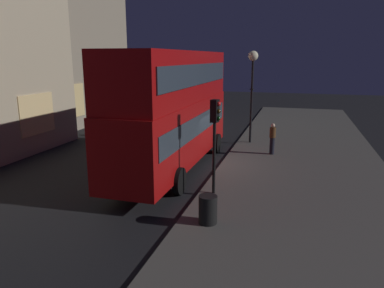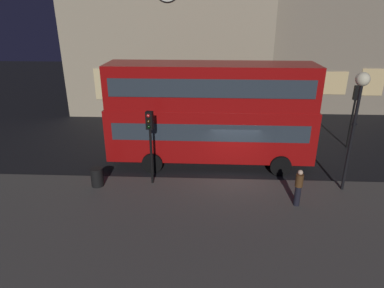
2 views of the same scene
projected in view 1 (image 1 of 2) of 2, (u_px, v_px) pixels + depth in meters
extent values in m
plane|color=black|center=(208.00, 164.00, 18.41)|extent=(80.00, 80.00, 0.00)
cube|color=#4C4944|center=(303.00, 171.00, 17.14)|extent=(44.00, 7.91, 0.12)
cube|color=#F2D18C|center=(37.00, 114.00, 20.23)|extent=(2.73, 0.06, 2.23)
cube|color=gray|center=(29.00, 12.00, 27.59)|extent=(14.49, 9.01, 17.27)
cube|color=#E5C67F|center=(50.00, 97.00, 23.67)|extent=(1.85, 0.06, 2.23)
cube|color=#E5C67F|center=(77.00, 100.00, 26.50)|extent=(1.85, 0.06, 2.38)
cube|color=#F2D18C|center=(97.00, 92.00, 29.11)|extent=(1.85, 0.06, 1.83)
cube|color=#F2D18C|center=(114.00, 88.00, 31.79)|extent=(1.85, 0.06, 2.14)
cube|color=#9E0C0C|center=(174.00, 130.00, 17.12)|extent=(10.95, 2.52, 2.79)
cube|color=#9E0C0C|center=(173.00, 76.00, 16.53)|extent=(10.73, 2.47, 2.24)
cube|color=#2D3842|center=(174.00, 123.00, 17.04)|extent=(10.07, 2.58, 0.90)
cube|color=#2D3842|center=(173.00, 74.00, 16.51)|extent=(10.07, 2.58, 0.90)
cube|color=#F2D84C|center=(204.00, 61.00, 21.43)|extent=(0.09, 1.47, 0.44)
sphere|color=white|center=(191.00, 129.00, 22.70)|extent=(0.24, 0.24, 0.24)
sphere|color=white|center=(216.00, 131.00, 22.25)|extent=(0.24, 0.24, 0.24)
cylinder|color=black|center=(175.00, 140.00, 21.26)|extent=(1.10, 0.25, 1.10)
cylinder|color=black|center=(217.00, 143.00, 20.55)|extent=(1.10, 0.25, 1.10)
cylinder|color=black|center=(121.00, 175.00, 15.00)|extent=(1.10, 0.25, 1.10)
cylinder|color=black|center=(179.00, 181.00, 14.29)|extent=(1.10, 0.25, 1.10)
cylinder|color=black|center=(214.00, 158.00, 13.89)|extent=(0.12, 0.12, 2.81)
cube|color=black|center=(215.00, 111.00, 13.46)|extent=(0.36, 0.31, 0.85)
sphere|color=red|center=(219.00, 104.00, 13.34)|extent=(0.17, 0.17, 0.17)
sphere|color=black|center=(218.00, 111.00, 13.40)|extent=(0.17, 0.17, 0.17)
sphere|color=black|center=(218.00, 118.00, 13.46)|extent=(0.17, 0.17, 0.17)
cylinder|color=black|center=(177.00, 111.00, 26.10)|extent=(0.12, 0.12, 3.08)
cube|color=black|center=(176.00, 83.00, 25.64)|extent=(0.35, 0.30, 0.85)
sphere|color=black|center=(174.00, 79.00, 25.64)|extent=(0.17, 0.17, 0.17)
sphere|color=black|center=(175.00, 83.00, 25.70)|extent=(0.17, 0.17, 0.17)
sphere|color=green|center=(175.00, 87.00, 25.77)|extent=(0.17, 0.17, 0.17)
cylinder|color=black|center=(251.00, 102.00, 22.12)|extent=(0.14, 0.14, 5.00)
torus|color=black|center=(252.00, 89.00, 21.94)|extent=(0.28, 0.28, 0.06)
sphere|color=#F9EFC6|center=(253.00, 56.00, 21.48)|extent=(0.59, 0.59, 0.59)
cylinder|color=black|center=(272.00, 146.00, 19.82)|extent=(0.26, 0.26, 0.93)
cylinder|color=#513319|center=(273.00, 133.00, 19.65)|extent=(0.33, 0.33, 0.56)
sphere|color=beige|center=(273.00, 125.00, 19.56)|extent=(0.22, 0.22, 0.22)
cylinder|color=black|center=(208.00, 209.00, 11.55)|extent=(0.60, 0.60, 0.92)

